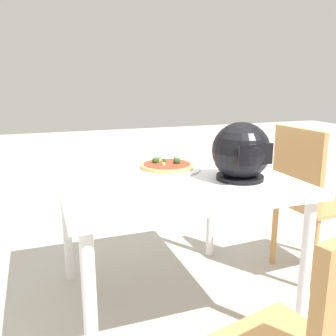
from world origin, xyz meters
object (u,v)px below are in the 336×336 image
object	(u,v)px
dining_table	(169,190)
motorcycle_helmet	(241,152)
chair_side	(308,194)
pizza	(167,165)

from	to	relation	value
dining_table	motorcycle_helmet	bearing A→B (deg)	143.18
chair_side	dining_table	bearing A→B (deg)	2.76
motorcycle_helmet	pizza	bearing A→B (deg)	-49.06
pizza	chair_side	world-z (taller)	chair_side
dining_table	chair_side	bearing A→B (deg)	-177.24
pizza	chair_side	xyz separation A→B (m)	(-0.86, 0.04, -0.24)
motorcycle_helmet	chair_side	distance (m)	0.74
dining_table	pizza	size ratio (longest dim) A/B	3.90
motorcycle_helmet	chair_side	size ratio (longest dim) A/B	0.29
chair_side	motorcycle_helmet	bearing A→B (deg)	21.79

